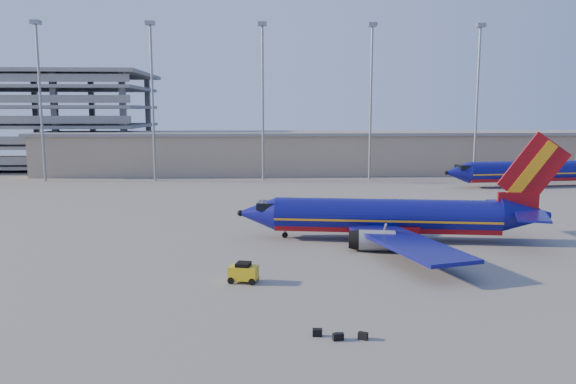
% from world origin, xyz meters
% --- Properties ---
extents(ground, '(220.00, 220.00, 0.00)m').
position_xyz_m(ground, '(0.00, 0.00, 0.00)').
color(ground, slate).
rests_on(ground, ground).
extents(terminal_building, '(122.00, 16.00, 8.50)m').
position_xyz_m(terminal_building, '(10.00, 58.00, 4.32)').
color(terminal_building, tan).
rests_on(terminal_building, ground).
extents(parking_garage, '(62.00, 32.00, 21.40)m').
position_xyz_m(parking_garage, '(-62.00, 74.05, 11.73)').
color(parking_garage, slate).
rests_on(parking_garage, ground).
extents(light_mast_row, '(101.60, 1.60, 28.65)m').
position_xyz_m(light_mast_row, '(5.00, 46.00, 17.55)').
color(light_mast_row, gray).
rests_on(light_mast_row, ground).
extents(aircraft_main, '(32.03, 30.61, 10.89)m').
position_xyz_m(aircraft_main, '(7.74, -4.02, 2.32)').
color(aircraft_main, navy).
rests_on(aircraft_main, ground).
extents(aircraft_second, '(33.89, 13.14, 11.49)m').
position_xyz_m(aircraft_second, '(41.60, 34.70, 2.63)').
color(aircraft_second, navy).
rests_on(aircraft_second, ground).
extents(baggage_tug, '(2.40, 1.77, 1.55)m').
position_xyz_m(baggage_tug, '(-6.74, -17.24, 0.80)').
color(baggage_tug, gold).
rests_on(baggage_tug, ground).
extents(luggage_pile, '(3.14, 1.06, 0.43)m').
position_xyz_m(luggage_pile, '(-1.05, -28.05, 0.20)').
color(luggage_pile, black).
rests_on(luggage_pile, ground).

